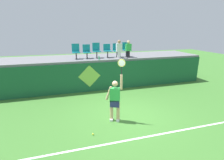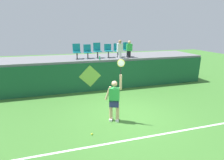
# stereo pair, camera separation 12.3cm
# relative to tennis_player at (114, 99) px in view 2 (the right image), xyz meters

# --- Properties ---
(ground_plane) EXTENTS (40.00, 40.00, 0.00)m
(ground_plane) POSITION_rel_tennis_player_xyz_m (0.62, 0.18, -0.92)
(ground_plane) COLOR #3D752D
(court_back_wall) EXTENTS (13.02, 0.20, 1.68)m
(court_back_wall) POSITION_rel_tennis_player_xyz_m (0.62, 3.72, -0.09)
(court_back_wall) COLOR #195633
(court_back_wall) RESTS_ON ground_plane
(spectator_platform) EXTENTS (13.02, 2.75, 0.12)m
(spectator_platform) POSITION_rel_tennis_player_xyz_m (0.62, 5.04, 0.81)
(spectator_platform) COLOR slate
(spectator_platform) RESTS_ON court_back_wall
(court_baseline_stripe) EXTENTS (11.71, 0.08, 0.01)m
(court_baseline_stripe) POSITION_rel_tennis_player_xyz_m (0.62, -1.37, -0.92)
(court_baseline_stripe) COLOR white
(court_baseline_stripe) RESTS_ON ground_plane
(tennis_player) EXTENTS (0.70, 0.40, 2.47)m
(tennis_player) POSITION_rel_tennis_player_xyz_m (0.00, 0.00, 0.00)
(tennis_player) COLOR white
(tennis_player) RESTS_ON ground_plane
(tennis_ball) EXTENTS (0.07, 0.07, 0.07)m
(tennis_ball) POSITION_rel_tennis_player_xyz_m (-1.03, -0.74, -0.89)
(tennis_ball) COLOR #D1E533
(tennis_ball) RESTS_ON ground_plane
(water_bottle) EXTENTS (0.06, 0.06, 0.22)m
(water_bottle) POSITION_rel_tennis_player_xyz_m (0.24, 3.78, 0.98)
(water_bottle) COLOR #26B272
(water_bottle) RESTS_ON spectator_platform
(stadium_chair_0) EXTENTS (0.44, 0.42, 0.87)m
(stadium_chair_0) POSITION_rel_tennis_player_xyz_m (-0.96, 4.60, 1.35)
(stadium_chair_0) COLOR #38383D
(stadium_chair_0) RESTS_ON spectator_platform
(stadium_chair_1) EXTENTS (0.44, 0.42, 0.82)m
(stadium_chair_1) POSITION_rel_tennis_player_xyz_m (-0.33, 4.59, 1.31)
(stadium_chair_1) COLOR #38383D
(stadium_chair_1) RESTS_ON spectator_platform
(stadium_chair_2) EXTENTS (0.44, 0.42, 0.90)m
(stadium_chair_2) POSITION_rel_tennis_player_xyz_m (0.27, 4.60, 1.37)
(stadium_chair_2) COLOR #38383D
(stadium_chair_2) RESTS_ON spectator_platform
(stadium_chair_3) EXTENTS (0.44, 0.42, 0.81)m
(stadium_chair_3) POSITION_rel_tennis_player_xyz_m (0.95, 4.59, 1.33)
(stadium_chair_3) COLOR #38383D
(stadium_chair_3) RESTS_ON spectator_platform
(stadium_chair_4) EXTENTS (0.44, 0.42, 0.84)m
(stadium_chair_4) POSITION_rel_tennis_player_xyz_m (1.56, 4.59, 1.33)
(stadium_chair_4) COLOR #38383D
(stadium_chair_4) RESTS_ON spectator_platform
(stadium_chair_5) EXTENTS (0.44, 0.42, 0.89)m
(stadium_chair_5) POSITION_rel_tennis_player_xyz_m (2.18, 4.59, 1.37)
(stadium_chair_5) COLOR #38383D
(stadium_chair_5) RESTS_ON spectator_platform
(spectator_0) EXTENTS (0.34, 0.20, 1.03)m
(spectator_0) POSITION_rel_tennis_player_xyz_m (2.18, 4.18, 1.41)
(spectator_0) COLOR black
(spectator_0) RESTS_ON spectator_platform
(spectator_1) EXTENTS (0.34, 0.20, 1.07)m
(spectator_1) POSITION_rel_tennis_player_xyz_m (1.56, 4.12, 1.43)
(spectator_1) COLOR white
(spectator_1) RESTS_ON spectator_platform
(wall_signage_mount) EXTENTS (1.27, 0.01, 1.56)m
(wall_signage_mount) POSITION_rel_tennis_player_xyz_m (-0.37, 3.61, -0.92)
(wall_signage_mount) COLOR #195633
(wall_signage_mount) RESTS_ON ground_plane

